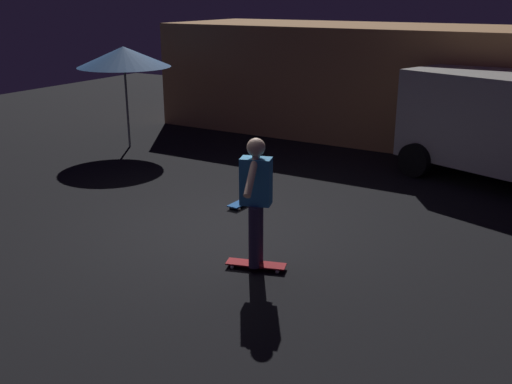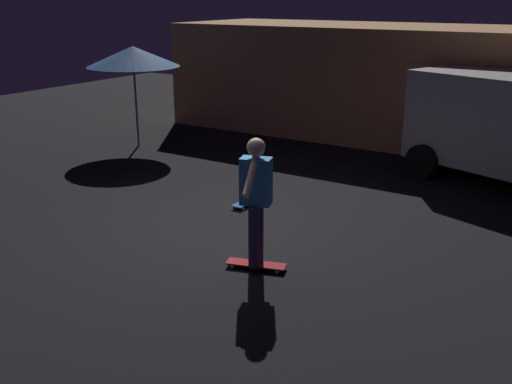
{
  "view_description": "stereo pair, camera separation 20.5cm",
  "coord_description": "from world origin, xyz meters",
  "px_view_note": "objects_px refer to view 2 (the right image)",
  "views": [
    {
      "loc": [
        4.68,
        -6.85,
        3.38
      ],
      "look_at": [
        1.13,
        -0.82,
        1.05
      ],
      "focal_mm": 41.47,
      "sensor_mm": 36.0,
      "label": 1
    },
    {
      "loc": [
        4.86,
        -6.74,
        3.38
      ],
      "look_at": [
        1.13,
        -0.82,
        1.05
      ],
      "focal_mm": 41.47,
      "sensor_mm": 36.0,
      "label": 2
    }
  ],
  "objects_px": {
    "skateboard_ridden": "(256,264)",
    "skater": "(256,193)",
    "patio_umbrella": "(133,56)",
    "skateboard_spare": "(249,201)"
  },
  "relations": [
    {
      "from": "skateboard_ridden",
      "to": "skater",
      "type": "distance_m",
      "value": 0.98
    },
    {
      "from": "skateboard_ridden",
      "to": "skater",
      "type": "xyz_separation_m",
      "value": [
        0.0,
        0.0,
        0.98
      ]
    },
    {
      "from": "patio_umbrella",
      "to": "skateboard_spare",
      "type": "distance_m",
      "value": 5.31
    },
    {
      "from": "patio_umbrella",
      "to": "skateboard_ridden",
      "type": "relative_size",
      "value": 2.86
    },
    {
      "from": "skateboard_ridden",
      "to": "skateboard_spare",
      "type": "distance_m",
      "value": 2.49
    },
    {
      "from": "skateboard_ridden",
      "to": "skateboard_spare",
      "type": "bearing_deg",
      "value": 124.8
    },
    {
      "from": "patio_umbrella",
      "to": "skater",
      "type": "distance_m",
      "value": 7.25
    },
    {
      "from": "skater",
      "to": "patio_umbrella",
      "type": "bearing_deg",
      "value": 144.96
    },
    {
      "from": "patio_umbrella",
      "to": "skater",
      "type": "bearing_deg",
      "value": -35.04
    },
    {
      "from": "patio_umbrella",
      "to": "skateboard_spare",
      "type": "xyz_separation_m",
      "value": [
        4.45,
        -2.07,
        -2.02
      ]
    }
  ]
}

